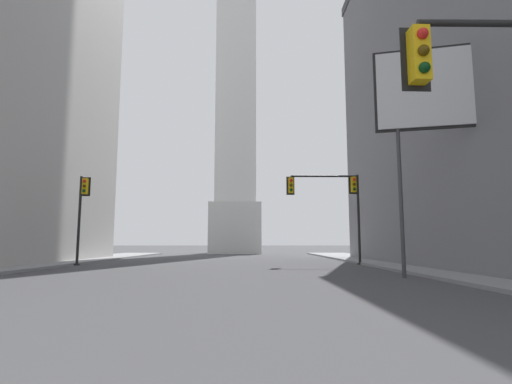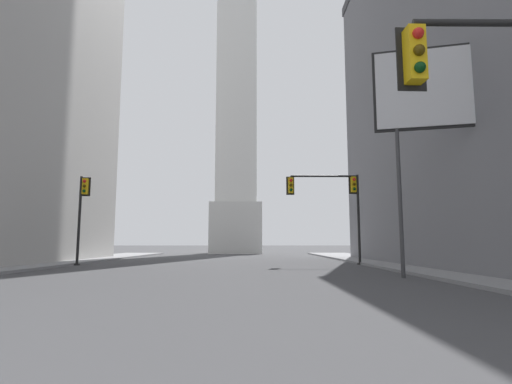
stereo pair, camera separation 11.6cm
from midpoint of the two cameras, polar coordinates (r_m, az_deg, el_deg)
name	(u,v)px [view 1 (the left image)]	position (r m, az deg, el deg)	size (l,w,h in m)	color
sidewalk_right	(449,271)	(22.93, 25.76, -10.17)	(5.00, 67.89, 0.15)	gray
obelisk	(237,12)	(66.62, -2.78, 24.33)	(7.14, 7.14, 76.15)	silver
traffic_light_mid_left	(82,206)	(29.91, -23.72, -1.87)	(0.77, 0.50, 6.09)	black
traffic_light_mid_right	(334,196)	(28.96, 11.04, -0.51)	(5.29, 0.51, 6.35)	black
billboard_sign	(443,93)	(20.31, 24.99, 12.72)	(5.81, 1.65, 10.44)	#3F3F42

